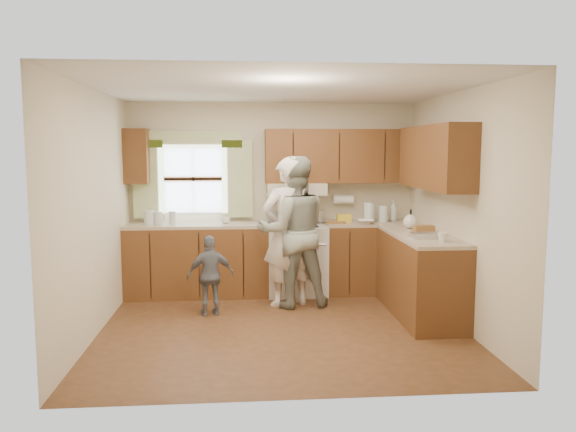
{
  "coord_description": "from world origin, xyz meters",
  "views": [
    {
      "loc": [
        -0.41,
        -5.78,
        1.88
      ],
      "look_at": [
        0.1,
        0.4,
        1.15
      ],
      "focal_mm": 35.0,
      "sensor_mm": 36.0,
      "label": 1
    }
  ],
  "objects": [
    {
      "name": "room",
      "position": [
        0.0,
        0.0,
        1.25
      ],
      "size": [
        3.8,
        3.8,
        3.8
      ],
      "color": "#4A2D17",
      "rests_on": "ground"
    },
    {
      "name": "kitchen_fixtures",
      "position": [
        0.61,
        1.08,
        0.84
      ],
      "size": [
        3.8,
        2.25,
        2.15
      ],
      "color": "#44260E",
      "rests_on": "ground"
    },
    {
      "name": "woman_left",
      "position": [
        0.14,
        0.85,
        0.9
      ],
      "size": [
        0.76,
        0.62,
        1.8
      ],
      "primitive_type": "imported",
      "rotation": [
        0.0,
        0.0,
        3.48
      ],
      "color": "silver",
      "rests_on": "ground"
    },
    {
      "name": "woman_right",
      "position": [
        0.2,
        0.85,
        0.91
      ],
      "size": [
        0.96,
        0.79,
        1.81
      ],
      "primitive_type": "imported",
      "rotation": [
        0.0,
        0.0,
        3.26
      ],
      "color": "#243A2C",
      "rests_on": "ground"
    },
    {
      "name": "child",
      "position": [
        -0.77,
        0.54,
        0.46
      ],
      "size": [
        0.57,
        0.33,
        0.92
      ],
      "primitive_type": "imported",
      "rotation": [
        0.0,
        0.0,
        3.34
      ],
      "color": "slate",
      "rests_on": "ground"
    },
    {
      "name": "stove",
      "position": [
        0.3,
        1.44,
        0.47
      ],
      "size": [
        0.76,
        0.67,
        1.07
      ],
      "color": "silver",
      "rests_on": "ground"
    }
  ]
}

